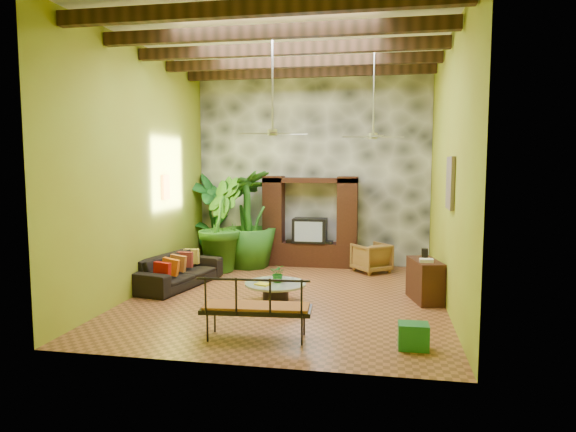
% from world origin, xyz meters
% --- Properties ---
extents(ground, '(7.00, 7.00, 0.00)m').
position_xyz_m(ground, '(0.00, 0.00, 0.00)').
color(ground, brown).
rests_on(ground, ground).
extents(ceiling, '(6.00, 7.00, 0.02)m').
position_xyz_m(ceiling, '(0.00, 0.00, 5.00)').
color(ceiling, silver).
rests_on(ceiling, back_wall).
extents(back_wall, '(6.00, 0.02, 5.00)m').
position_xyz_m(back_wall, '(0.00, 3.50, 2.50)').
color(back_wall, olive).
rests_on(back_wall, ground).
extents(left_wall, '(0.02, 7.00, 5.00)m').
position_xyz_m(left_wall, '(-3.00, 0.00, 2.50)').
color(left_wall, olive).
rests_on(left_wall, ground).
extents(right_wall, '(0.02, 7.00, 5.00)m').
position_xyz_m(right_wall, '(3.00, 0.00, 2.50)').
color(right_wall, olive).
rests_on(right_wall, ground).
extents(stone_accent_wall, '(5.98, 0.10, 4.98)m').
position_xyz_m(stone_accent_wall, '(0.00, 3.44, 2.50)').
color(stone_accent_wall, '#383B3F').
rests_on(stone_accent_wall, ground).
extents(ceiling_beams, '(5.95, 5.36, 0.22)m').
position_xyz_m(ceiling_beams, '(0.00, 0.00, 4.78)').
color(ceiling_beams, '#351E10').
rests_on(ceiling_beams, ceiling).
extents(entertainment_center, '(2.40, 0.55, 2.30)m').
position_xyz_m(entertainment_center, '(0.00, 3.14, 0.97)').
color(entertainment_center, black).
rests_on(entertainment_center, ground).
extents(ceiling_fan_front, '(1.28, 1.28, 1.86)m').
position_xyz_m(ceiling_fan_front, '(-0.20, -0.40, 3.40)').
color(ceiling_fan_front, '#B5B6BB').
rests_on(ceiling_fan_front, ceiling).
extents(ceiling_fan_back, '(1.28, 1.28, 1.86)m').
position_xyz_m(ceiling_fan_back, '(1.60, 1.20, 3.40)').
color(ceiling_fan_back, '#B5B6BB').
rests_on(ceiling_fan_back, ceiling).
extents(wall_art_mask, '(0.06, 0.32, 0.55)m').
position_xyz_m(wall_art_mask, '(-2.96, 1.00, 2.10)').
color(wall_art_mask, yellow).
rests_on(wall_art_mask, left_wall).
extents(wall_art_painting, '(0.06, 0.70, 0.90)m').
position_xyz_m(wall_art_painting, '(2.96, -0.60, 2.30)').
color(wall_art_painting, '#246187').
rests_on(wall_art_painting, right_wall).
extents(sofa, '(1.35, 2.43, 0.67)m').
position_xyz_m(sofa, '(-2.48, 0.46, 0.34)').
color(sofa, black).
rests_on(sofa, ground).
extents(wicker_armchair, '(1.08, 1.08, 0.71)m').
position_xyz_m(wicker_armchair, '(1.58, 2.64, 0.35)').
color(wicker_armchair, brown).
rests_on(wicker_armchair, ground).
extents(tall_plant_a, '(1.42, 1.51, 2.38)m').
position_xyz_m(tall_plant_a, '(-2.65, 3.15, 1.19)').
color(tall_plant_a, '#185D1F').
rests_on(tall_plant_a, ground).
extents(tall_plant_b, '(1.36, 1.52, 2.30)m').
position_xyz_m(tall_plant_b, '(-2.09, 2.15, 1.15)').
color(tall_plant_b, '#2A641A').
rests_on(tall_plant_b, ground).
extents(tall_plant_c, '(1.81, 1.81, 2.46)m').
position_xyz_m(tall_plant_c, '(-1.51, 2.69, 1.23)').
color(tall_plant_c, '#27661B').
rests_on(tall_plant_c, ground).
extents(coffee_table, '(1.16, 1.16, 0.40)m').
position_xyz_m(coffee_table, '(-0.12, -0.52, 0.26)').
color(coffee_table, black).
rests_on(coffee_table, ground).
extents(centerpiece_plant, '(0.32, 0.28, 0.35)m').
position_xyz_m(centerpiece_plant, '(-0.09, -0.45, 0.57)').
color(centerpiece_plant, '#1B6922').
rests_on(centerpiece_plant, coffee_table).
extents(yellow_tray, '(0.31, 0.27, 0.03)m').
position_xyz_m(yellow_tray, '(-0.32, -0.73, 0.41)').
color(yellow_tray, yellow).
rests_on(yellow_tray, coffee_table).
extents(iron_bench, '(1.69, 0.72, 0.57)m').
position_xyz_m(iron_bench, '(-0.01, -2.52, 0.53)').
color(iron_bench, black).
rests_on(iron_bench, ground).
extents(side_console, '(0.68, 1.08, 0.80)m').
position_xyz_m(side_console, '(2.65, 0.19, 0.40)').
color(side_console, '#362311').
rests_on(side_console, ground).
extents(green_bin, '(0.43, 0.33, 0.37)m').
position_xyz_m(green_bin, '(2.30, -2.46, 0.19)').
color(green_bin, '#217C35').
rests_on(green_bin, ground).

